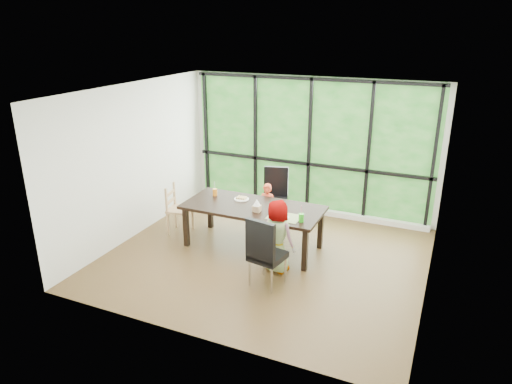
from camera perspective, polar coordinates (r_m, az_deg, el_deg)
ground at (r=7.72m, az=1.18°, el=-7.99°), size 5.00×5.00×0.00m
back_wall at (r=9.22m, az=6.66°, el=5.61°), size 5.00×0.00×5.00m
foliage_backdrop at (r=9.20m, az=6.62°, el=5.58°), size 4.80×0.02×2.65m
window_mullions at (r=9.17m, az=6.55°, el=5.52°), size 4.80×0.06×2.65m
window_sill at (r=9.54m, az=6.17°, el=-2.11°), size 4.80×0.12×0.10m
dining_table at (r=7.90m, az=-0.37°, el=-4.27°), size 2.36×1.13×0.75m
chair_window_leather at (r=8.76m, az=2.31°, el=-0.63°), size 0.56×0.56×1.08m
chair_interior_leather at (r=6.73m, az=1.44°, el=-7.28°), size 0.53×0.53×1.08m
chair_end_beech at (r=8.53m, az=-9.33°, el=-2.12°), size 0.47×0.48×0.90m
child_toddler at (r=8.40m, az=1.38°, el=-2.07°), size 0.35×0.24×0.94m
child_older at (r=7.09m, az=2.78°, el=-5.47°), size 0.64×0.50×1.16m
placemat at (r=7.33m, az=3.47°, el=-3.09°), size 0.51×0.37×0.01m
plate_far at (r=8.04m, az=-1.80°, el=-0.87°), size 0.26×0.26×0.02m
plate_near at (r=7.31m, az=3.23°, el=-3.12°), size 0.22×0.22×0.01m
orange_cup at (r=8.24m, az=-5.07°, el=-0.02°), size 0.08×0.08×0.13m
green_cup at (r=7.17m, az=5.58°, el=-3.17°), size 0.08×0.08×0.13m
tissue_box at (r=7.52m, az=0.11°, el=-2.03°), size 0.12×0.12×0.10m
crepe_rolls_far at (r=8.03m, az=-1.80°, el=-0.70°), size 0.20×0.12×0.04m
crepe_rolls_near at (r=7.30m, az=3.23°, el=-2.94°), size 0.15×0.12×0.04m
straw_white at (r=8.21m, az=-5.09°, el=0.65°), size 0.01×0.04×0.20m
straw_pink at (r=7.13m, az=5.61°, el=-2.39°), size 0.01×0.04×0.20m
tissue at (r=7.48m, az=0.11°, el=-1.27°), size 0.12×0.12×0.11m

